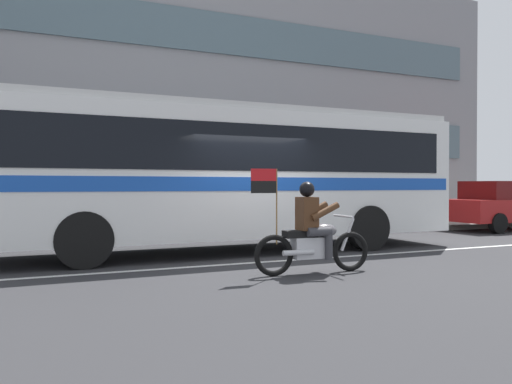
# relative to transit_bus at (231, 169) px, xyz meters

# --- Properties ---
(ground_plane) EXTENTS (60.00, 60.00, 0.00)m
(ground_plane) POSITION_rel_transit_bus_xyz_m (-0.02, -1.19, -1.88)
(ground_plane) COLOR #2B2B2D
(sidewalk_curb) EXTENTS (28.00, 3.80, 0.15)m
(sidewalk_curb) POSITION_rel_transit_bus_xyz_m (-0.02, 3.91, -1.81)
(sidewalk_curb) COLOR gray
(sidewalk_curb) RESTS_ON ground_plane
(lane_center_stripe) EXTENTS (26.60, 0.14, 0.01)m
(lane_center_stripe) POSITION_rel_transit_bus_xyz_m (-0.02, -1.79, -1.88)
(lane_center_stripe) COLOR silver
(lane_center_stripe) RESTS_ON ground_plane
(office_building_facade) EXTENTS (28.00, 0.89, 9.63)m
(office_building_facade) POSITION_rel_transit_bus_xyz_m (-0.02, 6.19, 2.94)
(office_building_facade) COLOR gray
(office_building_facade) RESTS_ON ground_plane
(transit_bus) EXTENTS (10.66, 2.68, 3.22)m
(transit_bus) POSITION_rel_transit_bus_xyz_m (0.00, 0.00, 0.00)
(transit_bus) COLOR white
(transit_bus) RESTS_ON ground_plane
(motorcycle_with_rider) EXTENTS (2.19, 0.64, 1.78)m
(motorcycle_with_rider) POSITION_rel_transit_bus_xyz_m (0.19, -3.31, -1.22)
(motorcycle_with_rider) COLOR black
(motorcycle_with_rider) RESTS_ON ground_plane
(parked_sedan_curbside) EXTENTS (4.23, 1.87, 1.64)m
(parked_sedan_curbside) POSITION_rel_transit_bus_xyz_m (10.39, 1.39, -1.03)
(parked_sedan_curbside) COLOR maroon
(parked_sedan_curbside) RESTS_ON ground_plane
(fire_hydrant) EXTENTS (0.22, 0.30, 0.75)m
(fire_hydrant) POSITION_rel_transit_bus_xyz_m (-0.44, 2.49, -1.36)
(fire_hydrant) COLOR #4C8C3F
(fire_hydrant) RESTS_ON sidewalk_curb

